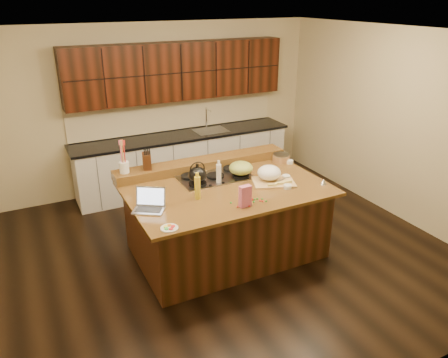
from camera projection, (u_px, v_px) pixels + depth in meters
name	position (u px, v px, depth m)	size (l,w,h in m)	color
room	(226.00, 153.00, 5.16)	(5.52, 5.02, 2.72)	black
island	(226.00, 219.00, 5.50)	(2.40, 1.60, 0.92)	black
back_ledge	(203.00, 163.00, 5.88)	(2.40, 0.30, 0.12)	black
cooktop	(215.00, 177.00, 5.57)	(0.92, 0.52, 0.05)	gray
back_counter	(182.00, 131.00, 7.26)	(3.70, 0.66, 2.40)	silver
kettle	(197.00, 175.00, 5.28)	(0.22, 0.22, 0.20)	black
green_bowl	(241.00, 168.00, 5.54)	(0.30, 0.30, 0.17)	olive
laptop	(150.00, 204.00, 4.75)	(0.42, 0.40, 0.23)	#B7B7BC
oil_bottle	(198.00, 188.00, 4.96)	(0.07, 0.07, 0.27)	gold
vinegar_bottle	(219.00, 174.00, 5.36)	(0.06, 0.06, 0.25)	silver
wooden_tray	(270.00, 175.00, 5.43)	(0.60, 0.52, 0.21)	tan
ramekin_a	(288.00, 187.00, 5.26)	(0.10, 0.10, 0.04)	white
ramekin_b	(286.00, 177.00, 5.54)	(0.10, 0.10, 0.04)	white
ramekin_c	(290.00, 162.00, 6.05)	(0.10, 0.10, 0.04)	white
strainer_bowl	(281.00, 158.00, 6.10)	(0.24, 0.24, 0.09)	#996B3F
kitchen_timer	(323.00, 182.00, 5.37)	(0.08, 0.08, 0.07)	silver
pink_bag	(245.00, 196.00, 4.78)	(0.13, 0.07, 0.25)	#C65D80
candy_plate	(169.00, 228.00, 4.37)	(0.18, 0.18, 0.01)	white
package_box	(155.00, 194.00, 4.95)	(0.10, 0.07, 0.14)	gold
utensil_crock	(124.00, 167.00, 5.39)	(0.12, 0.12, 0.14)	white
knife_block	(147.00, 161.00, 5.50)	(0.10, 0.17, 0.21)	black
gumdrop_0	(238.00, 207.00, 4.79)	(0.02, 0.02, 0.02)	red
gumdrop_1	(262.00, 199.00, 4.98)	(0.02, 0.02, 0.02)	#198C26
gumdrop_2	(263.00, 201.00, 4.92)	(0.02, 0.02, 0.02)	red
gumdrop_3	(254.00, 199.00, 4.97)	(0.02, 0.02, 0.02)	#198C26
gumdrop_4	(253.00, 199.00, 4.97)	(0.02, 0.02, 0.02)	red
gumdrop_5	(266.00, 201.00, 4.92)	(0.02, 0.02, 0.02)	#198C26
gumdrop_6	(252.00, 200.00, 4.96)	(0.02, 0.02, 0.02)	red
gumdrop_7	(257.00, 199.00, 4.98)	(0.02, 0.02, 0.02)	#198C26
gumdrop_8	(260.00, 201.00, 4.94)	(0.02, 0.02, 0.02)	red
gumdrop_9	(231.00, 203.00, 4.89)	(0.02, 0.02, 0.02)	#198C26
gumdrop_10	(249.00, 206.00, 4.81)	(0.02, 0.02, 0.02)	red
gumdrop_11	(254.00, 202.00, 4.91)	(0.02, 0.02, 0.02)	#198C26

